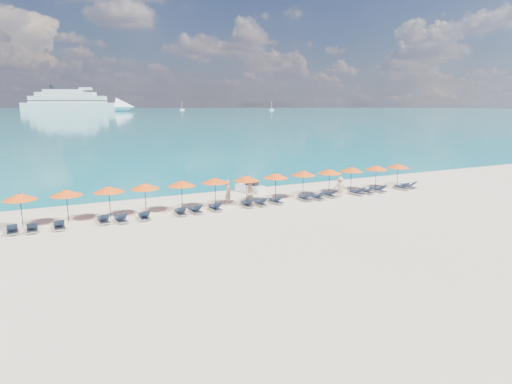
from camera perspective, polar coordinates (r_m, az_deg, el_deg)
name	(u,v)px	position (r m, az deg, el deg)	size (l,w,h in m)	color
ground	(275,217)	(29.78, 2.55, -3.30)	(1400.00, 1400.00, 0.00)	beige
sea	(54,110)	(685.42, -25.36, 9.85)	(1600.00, 1300.00, 0.01)	#1FA9B2
cruise_ship	(80,103)	(546.91, -22.43, 10.89)	(124.73, 68.17, 35.34)	white
sailboat_near	(182,109)	(622.03, -9.84, 10.82)	(6.41, 2.14, 11.76)	white
sailboat_far	(272,109)	(589.70, 2.09, 10.95)	(6.56, 2.19, 12.03)	white
jetski	(250,188)	(37.93, -0.77, 0.57)	(2.00, 2.88, 0.96)	white
beachgoer_a	(228,192)	(33.18, -3.70, -0.04)	(0.71, 0.47, 1.94)	tan
beachgoer_b	(251,194)	(32.83, -0.71, -0.21)	(0.91, 0.52, 1.87)	tan
beachgoer_c	(340,187)	(36.39, 11.11, 0.65)	(1.14, 0.53, 1.76)	tan
umbrella_0	(20,197)	(30.40, -28.98, -0.55)	(2.10, 2.10, 2.28)	black
umbrella_1	(66,193)	(30.45, -23.99, -0.08)	(2.10, 2.10, 2.28)	black
umbrella_2	(109,189)	(30.64, -19.05, 0.36)	(2.10, 2.10, 2.28)	black
umbrella_3	(145,186)	(31.07, -14.62, 0.77)	(2.10, 2.10, 2.28)	black
umbrella_4	(181,183)	(31.64, -9.91, 1.16)	(2.10, 2.10, 2.28)	black
umbrella_5	(215,180)	(32.54, -5.47, 1.57)	(2.10, 2.10, 2.28)	black
umbrella_6	(247,178)	(33.32, -1.27, 1.86)	(2.10, 2.10, 2.28)	black
umbrella_7	(276,176)	(34.56, 2.64, 2.20)	(2.10, 2.10, 2.28)	black
umbrella_8	(303,173)	(36.03, 6.33, 2.53)	(2.10, 2.10, 2.28)	black
umbrella_9	(330,171)	(37.31, 9.79, 2.74)	(2.10, 2.10, 2.28)	black
umbrella_10	(352,169)	(38.89, 12.63, 2.98)	(2.10, 2.10, 2.28)	black
umbrella_11	(376,168)	(40.50, 15.76, 3.16)	(2.10, 2.10, 2.28)	black
umbrella_12	(398,166)	(42.31, 18.45, 3.34)	(2.10, 2.10, 2.28)	black
lounger_0	(12,230)	(29.82, -29.73, -4.37)	(0.76, 1.74, 0.66)	silver
lounger_1	(32,228)	(29.63, -27.69, -4.26)	(0.66, 1.71, 0.66)	silver
lounger_2	(59,225)	(29.51, -24.76, -4.05)	(0.70, 1.73, 0.66)	silver
lounger_3	(104,220)	(29.86, -19.66, -3.47)	(0.72, 1.73, 0.66)	silver
lounger_4	(121,219)	(29.73, -17.59, -3.40)	(0.78, 1.75, 0.66)	silver
lounger_5	(144,216)	(30.00, -14.66, -3.10)	(0.65, 1.71, 0.66)	silver
lounger_6	(181,212)	(30.61, -10.02, -2.61)	(0.67, 1.72, 0.66)	silver
lounger_7	(196,210)	(31.03, -8.07, -2.35)	(0.72, 1.73, 0.66)	silver
lounger_8	(215,207)	(31.57, -5.48, -2.05)	(0.68, 1.72, 0.66)	silver
lounger_9	(247,204)	(32.58, -1.21, -1.56)	(0.69, 1.73, 0.66)	silver
lounger_10	(261,202)	(32.96, 0.62, -1.41)	(0.69, 1.73, 0.66)	silver
lounger_11	(276,200)	(33.68, 2.64, -1.14)	(0.70, 1.73, 0.66)	silver
lounger_12	(305,198)	(34.92, 6.50, -0.74)	(0.63, 1.70, 0.66)	silver
lounger_13	(317,197)	(35.36, 8.20, -0.63)	(0.64, 1.71, 0.66)	silver
lounger_14	(330,194)	(36.49, 9.83, -0.30)	(0.68, 1.72, 0.66)	silver
lounger_15	(357,192)	(37.90, 13.29, -0.01)	(0.77, 1.75, 0.66)	silver
lounger_16	(367,191)	(38.64, 14.60, 0.15)	(0.72, 1.73, 0.66)	silver
lounger_17	(379,189)	(39.62, 16.10, 0.34)	(0.72, 1.73, 0.66)	silver
lounger_18	(401,187)	(41.35, 18.81, 0.63)	(0.64, 1.71, 0.66)	silver
lounger_19	(409,186)	(42.25, 19.72, 0.80)	(0.79, 1.76, 0.66)	silver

